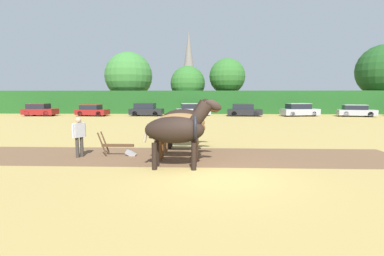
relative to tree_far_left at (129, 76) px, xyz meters
name	(u,v)px	position (x,y,z in m)	size (l,w,h in m)	color
ground_plane	(218,177)	(11.84, -37.24, -5.53)	(240.00, 240.00, 0.00)	#A88E4C
plowed_furrow_strip	(87,155)	(6.41, -34.08, -5.53)	(26.48, 3.94, 0.01)	brown
hedgerow	(205,102)	(11.84, -4.88, -3.94)	(60.18, 1.55, 3.18)	#1E511E
tree_far_left	(129,76)	(0.00, 0.00, 0.00)	(7.30, 7.30, 9.19)	#423323
tree_left	(188,83)	(9.25, -1.92, -1.24)	(5.10, 5.10, 6.86)	#4C3823
tree_center_left	(227,76)	(15.08, -1.92, -0.24)	(5.27, 5.27, 7.95)	#4C3823
tree_center	(383,71)	(37.33, -2.30, 0.49)	(7.45, 7.45, 9.76)	brown
church_spire	(189,67)	(8.05, 29.86, 4.16)	(2.85, 2.85, 18.52)	gray
draft_horse_lead_left	(178,129)	(10.49, -36.16, -4.15)	(2.85, 1.01, 2.51)	black
draft_horse_lead_right	(181,128)	(10.50, -34.80, -4.24)	(2.88, 0.88, 2.37)	brown
draft_horse_trail_left	(183,123)	(10.50, -33.43, -4.16)	(2.83, 0.88, 2.40)	brown
draft_horse_trail_right	(185,119)	(10.51, -32.06, -4.10)	(2.64, 1.02, 2.49)	black
plow	(121,148)	(7.87, -34.09, -5.22)	(1.61, 0.46, 1.13)	#4C331E
farmer_at_plow	(79,134)	(6.22, -34.41, -4.56)	(0.42, 0.59, 1.67)	#38332D
farmer_beside_team	(194,124)	(10.89, -30.24, -4.54)	(0.57, 0.43, 1.70)	#38332D
parked_car_far_left	(40,110)	(-8.77, -10.14, -4.79)	(4.03, 1.97, 1.54)	maroon
parked_car_left	(92,110)	(-2.24, -10.03, -4.85)	(4.01, 2.25, 1.42)	maroon
parked_car_center_left	(146,110)	(4.42, -9.62, -4.78)	(4.19, 2.08, 1.58)	black
parked_car_center	(193,110)	(10.19, -9.15, -4.79)	(4.44, 2.47, 1.55)	#9E9EA8
parked_car_center_right	(244,110)	(16.53, -9.60, -4.82)	(4.30, 2.10, 1.49)	black
parked_car_right	(299,110)	(23.27, -9.61, -4.78)	(4.72, 2.60, 1.58)	#9E9EA8
parked_car_far_right	(356,111)	(29.86, -10.04, -4.84)	(4.46, 2.63, 1.43)	#9E9EA8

